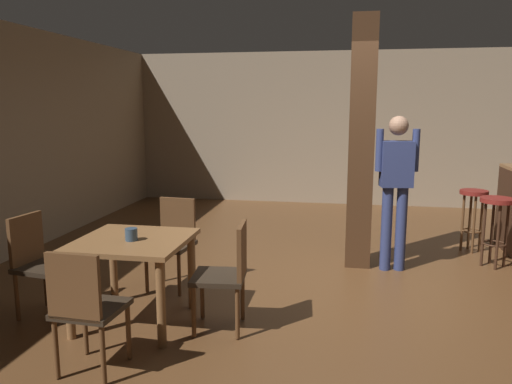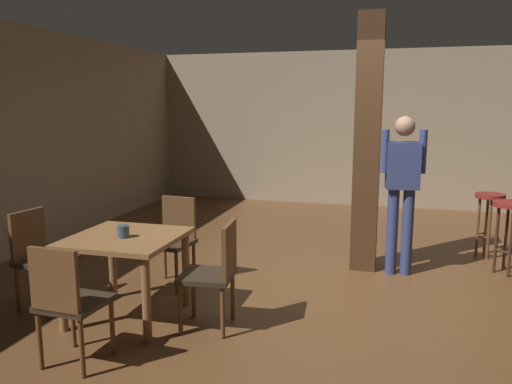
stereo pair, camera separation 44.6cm
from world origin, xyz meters
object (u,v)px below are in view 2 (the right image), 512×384
object	(u,v)px
chair_east	(216,270)
bar_stool_mid	(489,210)
chair_north	(174,236)
standing_person	(402,184)
chair_south	(67,299)
dining_table	(126,250)
chair_west	(39,254)
bar_stool_near	(510,220)
napkin_cup	(123,232)

from	to	relation	value
chair_east	bar_stool_mid	xyz separation A→B (m)	(2.50, 2.75, 0.08)
chair_north	standing_person	bearing A→B (deg)	22.79
chair_north	chair_south	bearing A→B (deg)	-89.99
dining_table	bar_stool_mid	size ratio (longest dim) A/B	1.15
dining_table	chair_east	bearing A→B (deg)	0.35
chair_south	standing_person	world-z (taller)	standing_person
chair_west	standing_person	bearing A→B (deg)	30.23
chair_south	bar_stool_near	size ratio (longest dim) A/B	1.11
chair_north	bar_stool_mid	world-z (taller)	chair_north
chair_east	bar_stool_mid	distance (m)	3.72
chair_west	napkin_cup	distance (m)	0.94
bar_stool_near	chair_north	bearing A→B (deg)	-159.56
chair_north	standing_person	xyz separation A→B (m)	(2.24, 0.94, 0.50)
dining_table	bar_stool_near	distance (m)	4.04
chair_west	chair_north	xyz separation A→B (m)	(0.91, 0.89, 0.00)
dining_table	bar_stool_near	size ratio (longest dim) A/B	1.12
dining_table	chair_west	xyz separation A→B (m)	(-0.88, -0.01, -0.10)
chair_east	standing_person	xyz separation A→B (m)	(1.46, 1.82, 0.50)
chair_south	bar_stool_mid	distance (m)	4.88
chair_east	bar_stool_near	size ratio (longest dim) A/B	1.11
chair_west	standing_person	size ratio (longest dim) A/B	0.52
chair_south	napkin_cup	world-z (taller)	chair_south
chair_east	standing_person	size ratio (longest dim) A/B	0.52
chair_west	napkin_cup	size ratio (longest dim) A/B	8.65
chair_west	chair_south	size ratio (longest dim) A/B	1.00
dining_table	chair_east	distance (m)	0.82
bar_stool_mid	chair_north	bearing A→B (deg)	-150.27
chair_south	bar_stool_mid	size ratio (longest dim) A/B	1.14
chair_north	chair_east	xyz separation A→B (m)	(0.78, -0.88, 0.00)
bar_stool_mid	chair_east	bearing A→B (deg)	-132.28
chair_south	bar_stool_mid	world-z (taller)	chair_south
standing_person	bar_stool_mid	bearing A→B (deg)	41.87
bar_stool_near	standing_person	bearing A→B (deg)	-164.35
bar_stool_near	bar_stool_mid	size ratio (longest dim) A/B	1.02
bar_stool_mid	dining_table	bearing A→B (deg)	-140.24
dining_table	chair_north	size ratio (longest dim) A/B	1.01
chair_west	chair_north	distance (m)	1.28
chair_west	bar_stool_mid	size ratio (longest dim) A/B	1.14
bar_stool_near	napkin_cup	bearing A→B (deg)	-147.15
bar_stool_near	bar_stool_mid	bearing A→B (deg)	100.13
dining_table	bar_stool_mid	distance (m)	4.31
bar_stool_near	chair_west	bearing A→B (deg)	-153.35
chair_north	bar_stool_near	xyz separation A→B (m)	(3.39, 1.26, 0.10)
chair_south	bar_stool_mid	bearing A→B (deg)	47.77
dining_table	standing_person	bearing A→B (deg)	38.75
napkin_cup	chair_east	bearing A→B (deg)	4.28
dining_table	chair_south	xyz separation A→B (m)	(0.03, -0.86, -0.10)
chair_west	bar_stool_near	distance (m)	4.81
dining_table	standing_person	distance (m)	2.94
chair_south	chair_west	bearing A→B (deg)	137.09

